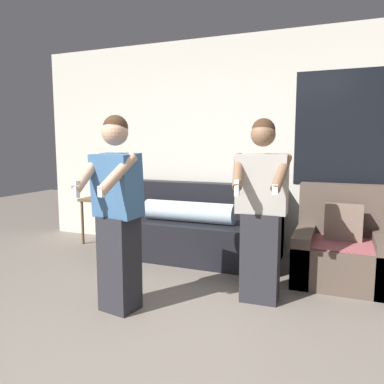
{
  "coord_description": "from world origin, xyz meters",
  "views": [
    {
      "loc": [
        1.11,
        -1.78,
        1.38
      ],
      "look_at": [
        -0.04,
        1.08,
        0.98
      ],
      "focal_mm": 35.0,
      "sensor_mm": 36.0,
      "label": 1
    }
  ],
  "objects": [
    {
      "name": "person_left",
      "position": [
        -0.56,
        0.76,
        0.82
      ],
      "size": [
        0.44,
        0.51,
        1.6
      ],
      "color": "#28282D",
      "rests_on": "ground_plane"
    },
    {
      "name": "armchair",
      "position": [
        1.15,
        2.22,
        0.31
      ],
      "size": [
        0.91,
        0.89,
        0.95
      ],
      "color": "brown",
      "rests_on": "ground_plane"
    },
    {
      "name": "couch",
      "position": [
        -0.54,
        2.39,
        0.32
      ],
      "size": [
        2.07,
        0.86,
        0.88
      ],
      "color": "black",
      "rests_on": "ground_plane"
    },
    {
      "name": "ground_plane",
      "position": [
        0.0,
        0.0,
        0.0
      ],
      "size": [
        14.0,
        14.0,
        0.0
      ],
      "primitive_type": "plane",
      "color": "slate"
    },
    {
      "name": "wall_back",
      "position": [
        0.02,
        2.86,
        1.35
      ],
      "size": [
        6.01,
        0.07,
        2.7
      ],
      "color": "beige",
      "rests_on": "ground_plane"
    },
    {
      "name": "side_table",
      "position": [
        -1.96,
        2.55,
        0.54
      ],
      "size": [
        0.5,
        0.5,
        0.78
      ],
      "color": "brown",
      "rests_on": "ground_plane"
    },
    {
      "name": "person_right",
      "position": [
        0.49,
        1.39,
        0.8
      ],
      "size": [
        0.49,
        0.47,
        1.59
      ],
      "color": "#28282D",
      "rests_on": "ground_plane"
    }
  ]
}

